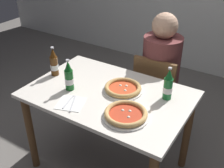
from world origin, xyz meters
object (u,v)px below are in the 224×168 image
object	(u,v)px
pizza_margherita_near	(123,88)
napkin_with_cutlery	(71,103)
beer_bottle_left	(54,63)
dining_table_main	(109,105)
pizza_marinara_far	(126,114)
beer_bottle_right	(168,86)
diner_seated	(159,80)
beer_bottle_center	(69,77)
chair_behind_table	(157,92)

from	to	relation	value
pizza_margherita_near	napkin_with_cutlery	xyz separation A→B (m)	(-0.22, -0.34, -0.02)
pizza_margherita_near	beer_bottle_left	size ratio (longest dim) A/B	1.20
dining_table_main	beer_bottle_left	size ratio (longest dim) A/B	4.86
pizza_marinara_far	pizza_margherita_near	bearing A→B (deg)	123.64
dining_table_main	beer_bottle_right	world-z (taller)	beer_bottle_right
dining_table_main	pizza_margherita_near	size ratio (longest dim) A/B	4.03
diner_seated	pizza_marinara_far	size ratio (longest dim) A/B	3.94
dining_table_main	beer_bottle_center	size ratio (longest dim) A/B	4.86
napkin_with_cutlery	dining_table_main	bearing A→B (deg)	60.41
dining_table_main	beer_bottle_right	bearing A→B (deg)	22.38
chair_behind_table	diner_seated	xyz separation A→B (m)	(-0.00, 0.05, 0.10)
pizza_margherita_near	beer_bottle_left	bearing A→B (deg)	-172.25
dining_table_main	pizza_margherita_near	bearing A→B (deg)	46.53
napkin_with_cutlery	beer_bottle_left	bearing A→B (deg)	145.69
diner_seated	beer_bottle_center	bearing A→B (deg)	-117.88
pizza_marinara_far	napkin_with_cutlery	bearing A→B (deg)	-169.72
dining_table_main	chair_behind_table	world-z (taller)	chair_behind_table
chair_behind_table	pizza_margherita_near	distance (m)	0.61
beer_bottle_center	beer_bottle_right	bearing A→B (deg)	22.40
pizza_margherita_near	napkin_with_cutlery	distance (m)	0.41
dining_table_main	beer_bottle_center	bearing A→B (deg)	-157.58
napkin_with_cutlery	chair_behind_table	bearing A→B (deg)	71.82
pizza_margherita_near	beer_bottle_right	size ratio (longest dim) A/B	1.20
diner_seated	beer_bottle_center	distance (m)	0.92
beer_bottle_right	dining_table_main	bearing A→B (deg)	-157.62
diner_seated	beer_bottle_right	size ratio (longest dim) A/B	4.89
diner_seated	dining_table_main	bearing A→B (deg)	-101.58
pizza_marinara_far	beer_bottle_right	distance (m)	0.38
pizza_margherita_near	napkin_with_cutlery	size ratio (longest dim) A/B	1.30
beer_bottle_center	napkin_with_cutlery	bearing A→B (deg)	-49.06
diner_seated	beer_bottle_left	bearing A→B (deg)	-134.96
chair_behind_table	beer_bottle_right	distance (m)	0.64
dining_table_main	diner_seated	xyz separation A→B (m)	(0.14, 0.66, -0.05)
beer_bottle_right	diner_seated	bearing A→B (deg)	117.48
beer_bottle_left	pizza_marinara_far	bearing A→B (deg)	-13.37
dining_table_main	pizza_marinara_far	distance (m)	0.34
dining_table_main	chair_behind_table	xyz separation A→B (m)	(0.14, 0.61, -0.15)
chair_behind_table	beer_bottle_center	size ratio (longest dim) A/B	3.44
pizza_margherita_near	beer_bottle_center	world-z (taller)	beer_bottle_center
pizza_marinara_far	beer_bottle_right	bearing A→B (deg)	68.13
beer_bottle_center	napkin_with_cutlery	distance (m)	0.22
diner_seated	pizza_marinara_far	distance (m)	0.87
diner_seated	beer_bottle_left	distance (m)	0.97
beer_bottle_center	beer_bottle_right	distance (m)	0.72
beer_bottle_left	napkin_with_cutlery	size ratio (longest dim) A/B	1.08
chair_behind_table	beer_bottle_right	bearing A→B (deg)	117.25
pizza_marinara_far	dining_table_main	bearing A→B (deg)	143.81
beer_bottle_left	beer_bottle_right	bearing A→B (deg)	10.07
beer_bottle_right	napkin_with_cutlery	bearing A→B (deg)	-142.11
chair_behind_table	beer_bottle_left	distance (m)	0.98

